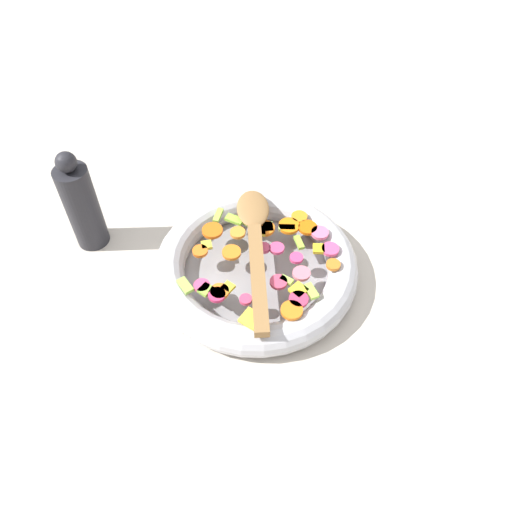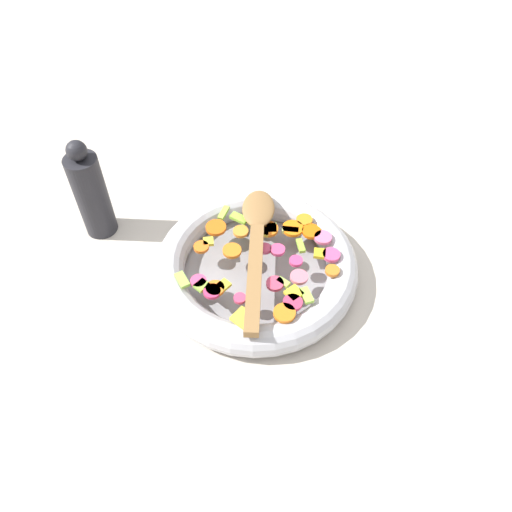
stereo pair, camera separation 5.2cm
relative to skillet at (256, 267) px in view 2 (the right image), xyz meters
name	(u,v)px [view 2 (the right image)]	position (x,y,z in m)	size (l,w,h in m)	color
ground_plane	(256,275)	(0.00, 0.00, -0.02)	(4.00, 4.00, 0.00)	beige
skillet	(256,267)	(0.00, 0.00, 0.00)	(0.34, 0.34, 0.05)	gray
chopped_vegetables	(266,256)	(0.01, -0.01, 0.03)	(0.26, 0.25, 0.01)	orange
wooden_spoon	(257,239)	(0.02, 0.02, 0.04)	(0.24, 0.24, 0.01)	olive
pepper_mill	(91,193)	(-0.13, 0.27, 0.06)	(0.06, 0.06, 0.19)	#232328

